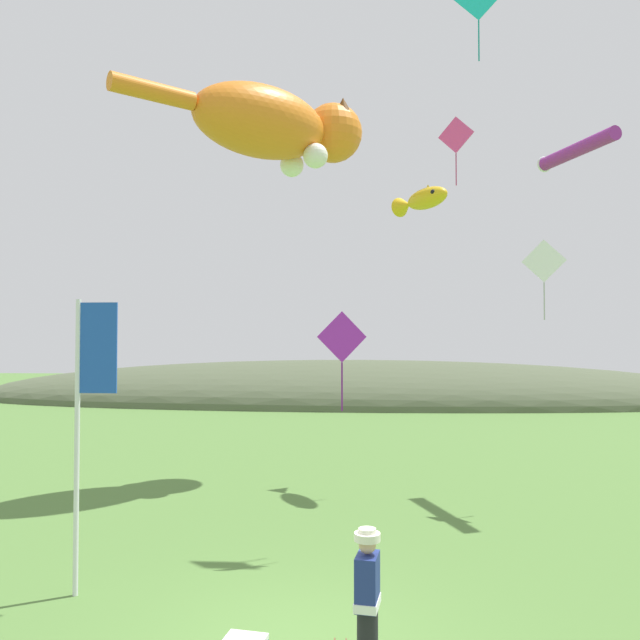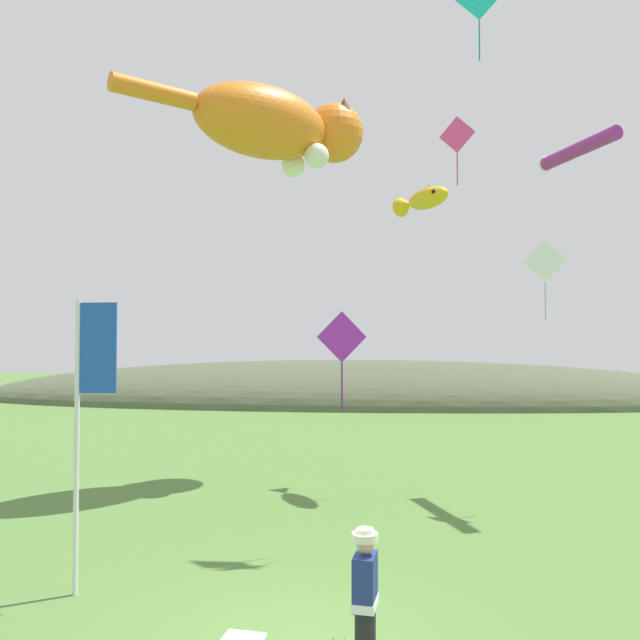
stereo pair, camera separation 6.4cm
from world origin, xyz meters
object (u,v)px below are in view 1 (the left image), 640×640
Objects in this scene: kite_diamond_violet at (342,338)px; kite_diamond_pink at (456,136)px; festival_attendant at (367,601)px; festival_banner_pole at (87,400)px; kite_fish_windsock at (422,200)px; kite_diamond_white at (544,262)px; kite_giant_cat at (278,126)px; kite_tube_streamer at (576,150)px.

kite_diamond_pink is (2.93, 5.70, 5.61)m from kite_diamond_violet.
festival_attendant is 0.92× the size of kite_diamond_pink.
festival_banner_pole is 10.91m from kite_fish_windsock.
kite_fish_windsock is 3.92m from kite_diamond_white.
kite_giant_cat is 2.22× the size of kite_tube_streamer.
kite_diamond_white is (-1.17, -1.20, -3.03)m from kite_tube_streamer.
kite_fish_windsock is at bearing 143.39° from kite_diamond_white.
kite_giant_cat is at bearing 77.61° from festival_banner_pole.
kite_tube_streamer is at bearing -16.97° from kite_diamond_pink.
kite_diamond_pink reaches higher than festival_banner_pole.
festival_attendant is at bearing -84.04° from kite_diamond_violet.
kite_diamond_white is 1.04× the size of kite_diamond_violet.
festival_attendant is at bearing -117.74° from kite_diamond_white.
kite_tube_streamer reaches higher than kite_diamond_white.
kite_diamond_violet is (-0.46, 4.44, 2.99)m from festival_attendant.
kite_diamond_violet is at bearing 30.45° from festival_banner_pole.
kite_tube_streamer is at bearing 39.34° from kite_diamond_violet.
festival_attendant is 10.28m from kite_diamond_white.
kite_fish_windsock is 4.10m from kite_tube_streamer.
kite_diamond_white is at bearing -18.53° from kite_giant_cat.
kite_giant_cat is 8.68m from kite_diamond_violet.
kite_fish_windsock is at bearing 168.23° from kite_tube_streamer.
festival_attendant is 0.96× the size of kite_diamond_violet.
kite_giant_cat is 3.20× the size of kite_diamond_white.
kite_diamond_pink reaches higher than kite_fish_windsock.
kite_tube_streamer is at bearing 36.05° from festival_banner_pole.
kite_diamond_pink is at bearing -1.90° from kite_giant_cat.
kite_diamond_violet is at bearing -70.61° from kite_giant_cat.
kite_fish_windsock reaches higher than kite_diamond_violet.
kite_fish_windsock is at bearing 81.41° from festival_attendant.
kite_tube_streamer is 1.50× the size of kite_diamond_violet.
kite_giant_cat is 3.19× the size of kite_diamond_pink.
kite_fish_windsock is at bearing 70.56° from kite_diamond_violet.
kite_tube_streamer is 1.44× the size of kite_diamond_pink.
kite_diamond_pink is at bearing 49.57° from festival_banner_pole.
kite_diamond_violet is at bearing -109.44° from kite_fish_windsock.
festival_banner_pole is at bearing 153.25° from festival_attendant.
kite_fish_windsock is at bearing -174.88° from kite_diamond_pink.
kite_diamond_violet is (-1.98, -5.62, -3.82)m from kite_fish_windsock.
kite_giant_cat reaches higher than kite_diamond_white.
festival_attendant is 0.39× the size of festival_banner_pole.
festival_attendant is 13.28m from kite_tube_streamer.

